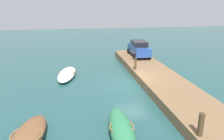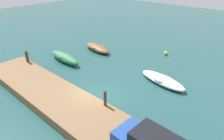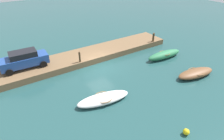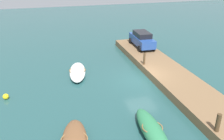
{
  "view_description": "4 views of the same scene",
  "coord_description": "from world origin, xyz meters",
  "px_view_note": "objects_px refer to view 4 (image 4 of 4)",
  "views": [
    {
      "loc": [
        -15.58,
        4.35,
        6.15
      ],
      "look_at": [
        -0.4,
        1.62,
        1.39
      ],
      "focal_mm": 34.17,
      "sensor_mm": 36.0,
      "label": 1
    },
    {
      "loc": [
        9.34,
        -8.61,
        8.66
      ],
      "look_at": [
        -0.48,
        2.28,
        1.24
      ],
      "focal_mm": 32.92,
      "sensor_mm": 36.0,
      "label": 2
    },
    {
      "loc": [
        8.36,
        15.24,
        9.83
      ],
      "look_at": [
        0.23,
        2.73,
        0.96
      ],
      "focal_mm": 30.53,
      "sensor_mm": 36.0,
      "label": 3
    },
    {
      "loc": [
        -17.12,
        7.6,
        8.96
      ],
      "look_at": [
        -0.12,
        2.71,
        1.3
      ],
      "focal_mm": 38.95,
      "sensor_mm": 36.0,
      "label": 4
    }
  ],
  "objects_px": {
    "rowboat_green": "(152,130)",
    "rowboat_white": "(78,72)",
    "marker_buoy": "(6,97)",
    "mooring_post_west": "(218,123)",
    "mooring_post_mid_west": "(144,59)",
    "parked_car": "(142,39)"
  },
  "relations": [
    {
      "from": "rowboat_green",
      "to": "parked_car",
      "type": "bearing_deg",
      "value": -16.71
    },
    {
      "from": "rowboat_white",
      "to": "marker_buoy",
      "type": "bearing_deg",
      "value": 125.63
    },
    {
      "from": "rowboat_white",
      "to": "mooring_post_west",
      "type": "relative_size",
      "value": 4.09
    },
    {
      "from": "parked_car",
      "to": "marker_buoy",
      "type": "height_order",
      "value": "parked_car"
    },
    {
      "from": "mooring_post_west",
      "to": "parked_car",
      "type": "bearing_deg",
      "value": -6.77
    },
    {
      "from": "mooring_post_west",
      "to": "mooring_post_mid_west",
      "type": "xyz_separation_m",
      "value": [
        10.06,
        0.0,
        0.01
      ]
    },
    {
      "from": "rowboat_green",
      "to": "mooring_post_mid_west",
      "type": "height_order",
      "value": "mooring_post_mid_west"
    },
    {
      "from": "rowboat_white",
      "to": "marker_buoy",
      "type": "distance_m",
      "value": 6.31
    },
    {
      "from": "rowboat_green",
      "to": "parked_car",
      "type": "relative_size",
      "value": 1.04
    },
    {
      "from": "rowboat_white",
      "to": "marker_buoy",
      "type": "xyz_separation_m",
      "value": [
        -2.8,
        5.65,
        -0.09
      ]
    },
    {
      "from": "mooring_post_west",
      "to": "parked_car",
      "type": "xyz_separation_m",
      "value": [
        14.93,
        -1.77,
        0.34
      ]
    },
    {
      "from": "marker_buoy",
      "to": "mooring_post_west",
      "type": "bearing_deg",
      "value": -124.78
    },
    {
      "from": "rowboat_green",
      "to": "parked_car",
      "type": "distance_m",
      "value": 14.57
    },
    {
      "from": "mooring_post_west",
      "to": "rowboat_green",
      "type": "bearing_deg",
      "value": 68.23
    },
    {
      "from": "rowboat_green",
      "to": "mooring_post_west",
      "type": "relative_size",
      "value": 4.18
    },
    {
      "from": "marker_buoy",
      "to": "parked_car",
      "type": "bearing_deg",
      "value": -62.92
    },
    {
      "from": "rowboat_green",
      "to": "rowboat_white",
      "type": "height_order",
      "value": "rowboat_green"
    },
    {
      "from": "mooring_post_west",
      "to": "parked_car",
      "type": "distance_m",
      "value": 15.03
    },
    {
      "from": "mooring_post_mid_west",
      "to": "rowboat_white",
      "type": "bearing_deg",
      "value": 82.24
    },
    {
      "from": "rowboat_white",
      "to": "mooring_post_mid_west",
      "type": "distance_m",
      "value": 6.1
    },
    {
      "from": "rowboat_white",
      "to": "mooring_post_mid_west",
      "type": "xyz_separation_m",
      "value": [
        -0.81,
        -5.98,
        0.9
      ]
    },
    {
      "from": "mooring_post_west",
      "to": "marker_buoy",
      "type": "distance_m",
      "value": 14.19
    }
  ]
}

